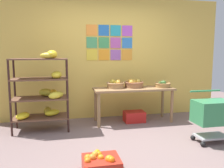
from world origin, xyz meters
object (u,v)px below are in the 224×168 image
at_px(fruit_basket_back_right, 163,85).
at_px(orange_crate_foreground, 101,164).
at_px(fruit_basket_centre, 116,84).
at_px(produce_crate_under_table, 134,117).
at_px(fruit_basket_back_left, 134,84).
at_px(shopping_cart, 212,114).
at_px(banana_shelf_unit, 45,87).
at_px(display_table, 133,92).

height_order(fruit_basket_back_right, orange_crate_foreground, fruit_basket_back_right).
relative_size(fruit_basket_centre, fruit_basket_back_right, 1.15).
xyz_separation_m(fruit_basket_centre, produce_crate_under_table, (0.38, -0.10, -0.67)).
relative_size(fruit_basket_back_left, produce_crate_under_table, 0.94).
bearing_deg(shopping_cart, produce_crate_under_table, 130.10).
relative_size(banana_shelf_unit, produce_crate_under_table, 3.48).
xyz_separation_m(fruit_basket_back_right, shopping_cart, (0.26, -1.31, -0.30)).
height_order(display_table, produce_crate_under_table, display_table).
bearing_deg(orange_crate_foreground, display_table, 62.31).
distance_m(fruit_basket_back_right, shopping_cart, 1.37).
bearing_deg(fruit_basket_centre, fruit_basket_back_right, -6.42).
bearing_deg(shopping_cart, fruit_basket_back_left, 127.80).
xyz_separation_m(fruit_basket_centre, shopping_cart, (1.24, -1.42, -0.32)).
distance_m(fruit_basket_back_left, fruit_basket_back_right, 0.61).
xyz_separation_m(display_table, fruit_basket_centre, (-0.36, 0.08, 0.17)).
height_order(display_table, fruit_basket_centre, fruit_basket_centre).
bearing_deg(orange_crate_foreground, produce_crate_under_table, 61.63).
bearing_deg(display_table, banana_shelf_unit, -174.06).
height_order(fruit_basket_back_left, shopping_cart, fruit_basket_back_left).
height_order(produce_crate_under_table, orange_crate_foreground, orange_crate_foreground).
relative_size(fruit_basket_back_right, orange_crate_foreground, 0.73).
bearing_deg(orange_crate_foreground, fruit_basket_centre, 72.14).
xyz_separation_m(fruit_basket_back_left, orange_crate_foreground, (-1.03, -1.98, -0.68)).
distance_m(banana_shelf_unit, fruit_basket_back_left, 1.78).
height_order(fruit_basket_back_right, shopping_cart, fruit_basket_back_right).
distance_m(banana_shelf_unit, display_table, 1.75).
xyz_separation_m(display_table, orange_crate_foreground, (-0.99, -1.89, -0.51)).
relative_size(fruit_basket_back_left, shopping_cart, 0.49).
relative_size(banana_shelf_unit, fruit_basket_back_left, 3.69).
relative_size(display_table, orange_crate_foreground, 3.69).
height_order(fruit_basket_centre, shopping_cart, fruit_basket_centre).
height_order(fruit_basket_back_left, fruit_basket_back_right, fruit_basket_back_left).
bearing_deg(fruit_basket_back_left, orange_crate_foreground, -117.44).
xyz_separation_m(display_table, shopping_cart, (0.89, -1.34, -0.15)).
xyz_separation_m(banana_shelf_unit, fruit_basket_back_left, (1.76, 0.26, -0.02)).
relative_size(banana_shelf_unit, fruit_basket_centre, 3.96).
bearing_deg(fruit_basket_back_right, produce_crate_under_table, 178.60).
distance_m(display_table, fruit_basket_centre, 0.40).
xyz_separation_m(produce_crate_under_table, orange_crate_foreground, (-1.01, -1.88, -0.01)).
xyz_separation_m(fruit_basket_back_left, shopping_cart, (0.85, -1.42, -0.32)).
xyz_separation_m(orange_crate_foreground, shopping_cart, (1.88, 0.55, 0.36)).
height_order(banana_shelf_unit, shopping_cart, banana_shelf_unit).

